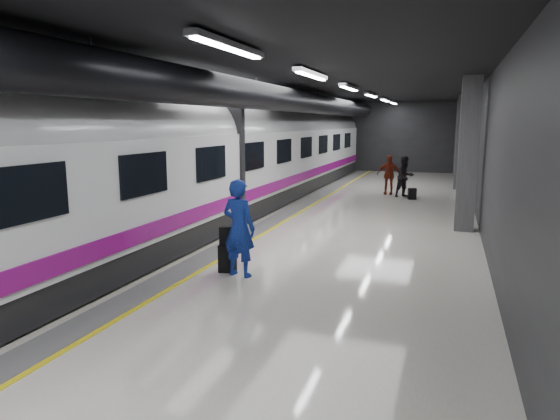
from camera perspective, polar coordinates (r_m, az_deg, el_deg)
The scene contains 9 objects.
ground at distance 14.57m, azimuth 2.19°, elevation -2.65°, with size 40.00×40.00×0.00m, color silver.
platform_hall at distance 15.22m, azimuth 2.28°, elevation 11.29°, with size 10.02×40.02×4.51m.
train at distance 15.50m, azimuth -9.39°, elevation 5.72°, with size 3.05×38.00×4.05m.
traveler_main at distance 10.36m, azimuth -4.72°, elevation -2.08°, with size 0.75×0.49×2.05m, color #1742AC.
suitcase_main at distance 10.82m, azimuth -6.03°, elevation -5.54°, with size 0.36×0.23×0.60m, color black.
shoulder_bag at distance 10.74m, azimuth -6.15°, elevation -2.93°, with size 0.30×0.16×0.40m, color black.
traveler_far_a at distance 22.22m, azimuth 14.09°, elevation 3.73°, with size 0.86×0.67×1.78m, color black.
traveler_far_b at distance 22.95m, azimuth 12.30°, elevation 3.97°, with size 1.03×0.43×1.76m, color maroon.
suitcase_far at distance 21.64m, azimuth 14.86°, elevation 1.80°, with size 0.32×0.21×0.48m, color black.
Camera 1 is at (4.05, -13.63, 3.17)m, focal length 32.00 mm.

